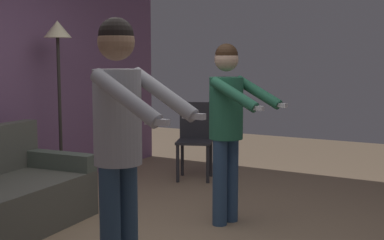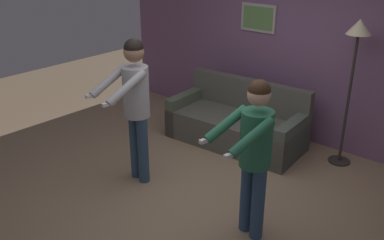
% 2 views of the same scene
% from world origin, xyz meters
% --- Properties ---
extents(torchiere_lamp, '(0.30, 0.30, 1.87)m').
position_xyz_m(torchiere_lamp, '(0.88, 1.82, 1.51)').
color(torchiere_lamp, '#332D28').
rests_on(torchiere_lamp, ground_plane).
extents(person_standing_left, '(0.49, 0.71, 1.74)m').
position_xyz_m(person_standing_left, '(-0.80, -0.19, 1.06)').
color(person_standing_left, '#304B67').
rests_on(person_standing_left, ground_plane).
extents(person_standing_right, '(0.53, 0.69, 1.61)m').
position_xyz_m(person_standing_right, '(0.80, -0.19, 0.96)').
color(person_standing_right, '#2F4C70').
rests_on(person_standing_right, ground_plane).
extents(dining_chair_distant, '(0.54, 0.54, 0.93)m').
position_xyz_m(dining_chair_distant, '(2.27, 0.91, 0.53)').
color(dining_chair_distant, '#2D2D33').
rests_on(dining_chair_distant, ground_plane).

